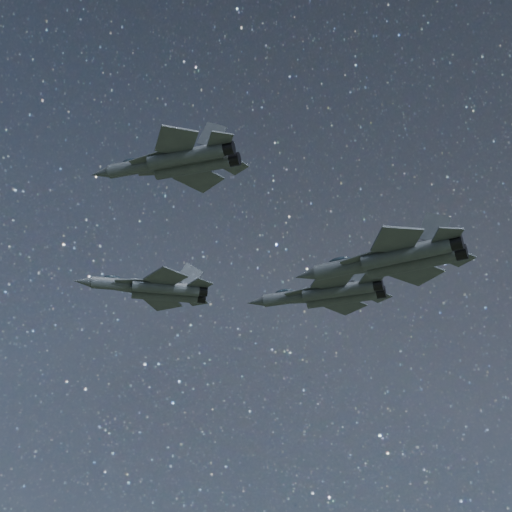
# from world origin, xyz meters

# --- Properties ---
(jet_lead) EXTENTS (16.13, 10.61, 4.14)m
(jet_lead) POSITION_xyz_m (-14.55, 5.12, 146.02)
(jet_lead) COLOR #32393F
(jet_left) EXTENTS (17.87, 12.61, 4.52)m
(jet_left) POSITION_xyz_m (5.08, 12.04, 146.44)
(jet_left) COLOR #32393F
(jet_right) EXTENTS (15.62, 11.07, 3.97)m
(jet_right) POSITION_xyz_m (-5.06, -15.09, 148.37)
(jet_right) COLOR #32393F
(jet_slot) EXTENTS (19.60, 13.49, 4.92)m
(jet_slot) POSITION_xyz_m (13.69, 0.93, 144.05)
(jet_slot) COLOR #32393F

